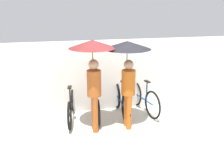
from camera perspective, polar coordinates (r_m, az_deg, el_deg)
The scene contains 8 objects.
ground_plane at distance 5.67m, azimuth 2.04°, elevation -12.31°, with size 30.00×30.00×0.00m, color beige.
back_wall at distance 6.84m, azimuth -1.62°, elevation 1.89°, with size 9.96×0.12×1.94m.
parked_bicycle_0 at distance 6.48m, azimuth -9.27°, elevation -4.95°, with size 0.46×1.77×1.06m.
parked_bicycle_1 at distance 6.57m, azimuth -3.59°, elevation -4.51°, with size 0.44×1.69×1.02m.
parked_bicycle_2 at distance 6.64m, azimuth 2.05°, elevation -3.92°, with size 0.44×1.77×1.09m.
parked_bicycle_3 at distance 6.90m, azimuth 7.12°, elevation -3.19°, with size 0.46×1.71×1.03m.
pedestrian_leading at distance 5.52m, azimuth -4.38°, elevation 5.45°, with size 1.04×1.04×2.11m.
pedestrian_center at distance 5.68m, azimuth 3.57°, elevation 5.65°, with size 1.08×1.08×2.06m.
Camera 1 is at (-1.31, -4.73, 2.85)m, focal length 40.00 mm.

